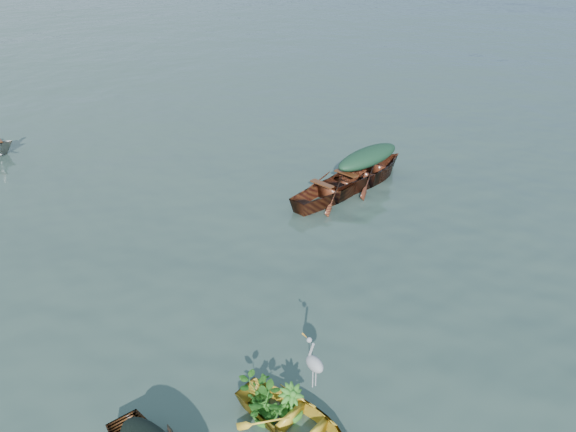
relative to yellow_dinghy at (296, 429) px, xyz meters
name	(u,v)px	position (x,y,z in m)	size (l,w,h in m)	color
ground	(299,277)	(2.52, 3.60, 0.00)	(140.00, 140.00, 0.00)	#34483F
yellow_dinghy	(296,429)	(0.00, 0.00, 0.00)	(1.21, 2.79, 0.73)	gold
green_tarp_boat	(366,182)	(7.28, 6.85, 0.00)	(1.52, 4.89, 1.17)	#42170F
open_wooden_boat	(333,198)	(5.72, 6.49, 0.00)	(1.38, 4.43, 1.04)	brown
green_tarp_cover	(368,157)	(7.28, 6.85, 0.85)	(0.84, 2.69, 0.52)	#173A25
thwart_benches	(334,181)	(5.72, 6.49, 0.54)	(0.83, 2.21, 0.04)	#492411
heron	(314,370)	(0.51, 0.22, 0.82)	(0.28, 0.40, 0.92)	#9EA2A7
dinghy_weeds	(270,382)	(-0.14, 0.53, 0.66)	(0.70, 0.90, 0.60)	#346F1D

